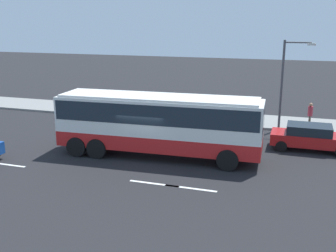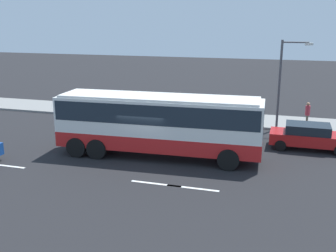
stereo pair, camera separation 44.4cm
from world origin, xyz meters
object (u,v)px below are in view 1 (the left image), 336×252
object	(u,v)px
car_red_compact	(311,137)
street_lamp	(286,77)
coach_bus	(158,119)
pedestrian_near_curb	(310,114)
pedestrian_at_crossing	(156,101)

from	to	relation	value
car_red_compact	street_lamp	bearing A→B (deg)	113.82
coach_bus	street_lamp	world-z (taller)	street_lamp
pedestrian_near_curb	street_lamp	size ratio (longest dim) A/B	0.30
car_red_compact	pedestrian_at_crossing	xyz separation A→B (m)	(-11.39, 5.51, 0.36)
coach_bus	car_red_compact	world-z (taller)	coach_bus
coach_bus	pedestrian_near_curb	bearing A→B (deg)	43.13
pedestrian_at_crossing	street_lamp	size ratio (longest dim) A/B	0.29
pedestrian_near_curb	pedestrian_at_crossing	xyz separation A→B (m)	(-11.41, 1.05, -0.02)
car_red_compact	pedestrian_near_curb	xyz separation A→B (m)	(0.02, 4.46, 0.38)
coach_bus	pedestrian_near_curb	world-z (taller)	coach_bus
car_red_compact	pedestrian_near_curb	bearing A→B (deg)	90.10
pedestrian_near_curb	pedestrian_at_crossing	world-z (taller)	pedestrian_near_curb
pedestrian_near_curb	pedestrian_at_crossing	bearing A→B (deg)	174.89
car_red_compact	street_lamp	world-z (taller)	street_lamp
pedestrian_at_crossing	pedestrian_near_curb	bearing A→B (deg)	113.90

